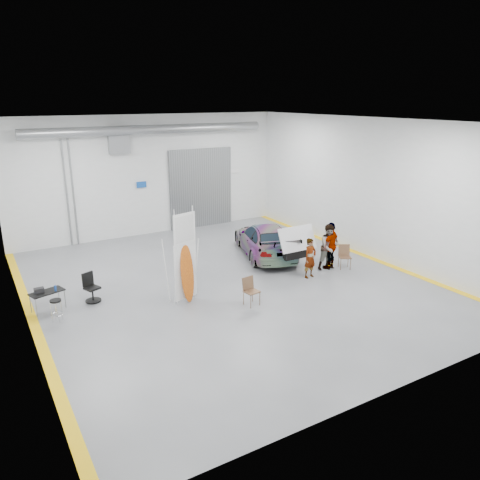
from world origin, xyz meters
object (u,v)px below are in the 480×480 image
person_a (310,258)px  folding_chair_far (344,261)px  person_b (329,247)px  surfboard_display (184,265)px  folding_chair_near (251,297)px  office_chair (92,289)px  sedan_car (265,240)px  work_table (45,292)px  person_c (331,245)px  shop_stool (57,311)px

person_a → folding_chair_far: 1.92m
person_b → surfboard_display: bearing=-175.4°
person_a → person_b: bearing=6.0°
folding_chair_far → folding_chair_near: bearing=-139.0°
folding_chair_far → office_chair: (-9.76, 2.00, 0.14)m
person_b → folding_chair_far: bearing=-17.7°
sedan_car → folding_chair_far: size_ratio=5.04×
folding_chair_near → folding_chair_far: folding_chair_far is taller
person_b → work_table: (-10.64, 1.73, -0.29)m
sedan_car → person_a: 3.15m
surfboard_display → work_table: 4.63m
person_c → surfboard_display: 6.52m
sedan_car → person_b: bearing=131.8°
surfboard_display → work_table: size_ratio=2.86×
shop_stool → work_table: work_table is taller
person_a → surfboard_display: bearing=168.1°
surfboard_display → folding_chair_near: bearing=-52.5°
person_c → office_chair: person_c is taller
person_b → surfboard_display: surfboard_display is taller
sedan_car → surfboard_display: (-5.14, -2.80, 0.64)m
sedan_car → office_chair: (-7.89, -1.09, -0.27)m
office_chair → surfboard_display: bearing=-53.2°
person_b → office_chair: size_ratio=1.89×
person_a → person_c: person_c is taller
surfboard_display → shop_stool: 4.27m
sedan_car → person_c: 3.10m
work_table → person_a: bearing=-12.2°
folding_chair_near → work_table: size_ratio=0.82×
office_chair → shop_stool: bearing=-164.8°
surfboard_display → sedan_car: bearing=12.7°
shop_stool → folding_chair_far: bearing=-5.2°
person_a → work_table: (-9.41, 2.04, -0.13)m
person_a → work_table: bearing=159.7°
work_table → shop_stool: bearing=-80.5°
sedan_car → person_b: size_ratio=2.57×
shop_stool → work_table: size_ratio=0.63×
person_b → person_c: 0.15m
person_b → person_c: (0.12, 0.07, 0.02)m
sedan_car → office_chair: bearing=25.8°
folding_chair_near → work_table: (-6.09, 3.06, 0.37)m
folding_chair_far → office_chair: size_ratio=0.96×
shop_stool → person_a: bearing=-6.5°
sedan_car → folding_chair_far: 3.64m
person_a → folding_chair_near: 3.51m
sedan_car → person_c: (1.38, -2.76, 0.27)m
folding_chair_near → surfboard_display: bearing=136.3°
person_a → office_chair: 8.18m
person_c → shop_stool: size_ratio=2.69×
person_b → shop_stool: person_b is taller
person_a → folding_chair_near: person_a is taller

